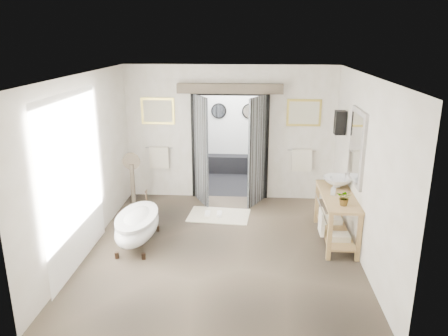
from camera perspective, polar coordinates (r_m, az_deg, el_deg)
The scene contains 13 objects.
ground_plane at distance 7.55m, azimuth -0.32°, elevation -10.45°, with size 5.00×5.00×0.00m, color brown.
room_shell at distance 6.79m, azimuth -0.71°, elevation 3.16°, with size 4.52×5.02×2.91m.
shower_room at distance 11.00m, azimuth 1.21°, elevation 3.45°, with size 2.22×2.01×2.51m.
back_wall_dressing at distance 9.22m, azimuth 0.73°, elevation 4.99°, with size 3.82×0.77×2.52m.
clawfoot_tub at distance 7.70m, azimuth -11.24°, elevation -7.30°, with size 0.67×1.50×0.73m.
vanity at distance 7.88m, azimuth 14.31°, elevation -5.77°, with size 0.57×1.60×0.85m.
pedestal_mirror at distance 9.12m, azimuth -11.83°, elevation -2.27°, with size 0.36×0.24×1.23m.
rug at distance 8.82m, azimuth -0.67°, elevation -6.20°, with size 1.20×0.80×0.01m, color silver.
slippers at distance 8.81m, azimuth -1.40°, elevation -6.00°, with size 0.34×0.26×0.05m.
basin at distance 8.13m, azimuth 14.60°, elevation -1.77°, with size 0.53×0.53×0.18m, color white.
plant at distance 7.27m, azimuth 15.49°, elevation -3.75°, with size 0.24×0.21×0.27m, color gray.
soap_bottle_a at distance 7.71m, azimuth 14.08°, elevation -2.79°, with size 0.08×0.08×0.18m, color gray.
soap_bottle_b at distance 8.28m, azimuth 13.80°, elevation -1.49°, with size 0.12×0.12×0.15m, color gray.
Camera 1 is at (0.50, -6.68, 3.49)m, focal length 35.00 mm.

